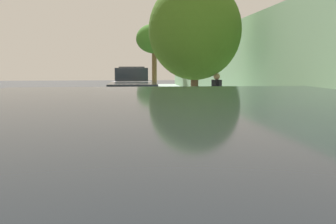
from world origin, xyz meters
name	(u,v)px	position (x,y,z in m)	size (l,w,h in m)	color
ground	(124,112)	(0.00, 0.00, 0.00)	(75.07, 75.07, 0.00)	#353535
sidewalk	(197,110)	(3.27, 0.00, 0.07)	(3.33, 46.92, 0.14)	#94A79D
curb_edge	(159,110)	(1.53, 0.00, 0.07)	(0.16, 46.92, 0.14)	gray
lane_stripe_centre	(50,117)	(-2.99, -1.36, 0.00)	(0.14, 44.20, 0.01)	white
lane_stripe_bike_edge	(126,112)	(0.06, 0.00, 0.00)	(0.12, 46.92, 0.01)	white
building_facade	(239,67)	(5.18, 0.00, 2.02)	(0.50, 46.92, 4.04)	#7BA47C
parked_sedan_white_second	(133,106)	(0.34, -4.81, 0.75)	(1.92, 4.44, 1.52)	white
parked_pickup_silver_mid	(132,88)	(0.36, 3.03, 0.90)	(2.28, 5.41, 1.95)	#B7BABF
parked_suv_green_far	(132,81)	(0.45, 9.80, 1.03)	(2.09, 4.76, 1.99)	#1E512D
parked_sedan_tan_farthest	(132,80)	(0.54, 18.72, 0.75)	(1.88, 4.42, 1.52)	tan
bicycle_at_curb	(174,155)	(1.06, -10.42, 0.39)	(1.65, 0.76, 0.79)	black
cyclist_with_backpack	(189,125)	(1.29, -10.87, 1.03)	(0.48, 0.60, 1.69)	#C6B284
street_tree_near_cyclist	(195,30)	(2.60, -3.38, 3.35)	(3.35, 3.35, 5.03)	brown
street_tree_mid_block	(154,39)	(2.60, 19.90, 4.47)	(3.39, 3.39, 5.76)	brown
pedestrian_on_phone	(216,93)	(3.35, -3.75, 1.09)	(0.32, 0.60, 1.68)	black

